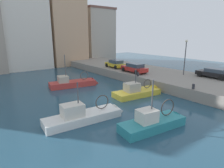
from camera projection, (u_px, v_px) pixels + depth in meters
name	position (u px, v px, depth m)	size (l,w,h in m)	color
water_surface	(102.00, 99.00, 20.33)	(80.00, 80.00, 0.00)	navy
quay_wall	(169.00, 79.00, 26.98)	(9.00, 56.00, 1.20)	gray
fishing_boat_teal	(156.00, 126.00, 14.11)	(6.07, 2.50, 4.47)	teal
fishing_boat_yellow	(139.00, 94.00, 21.68)	(6.39, 2.80, 3.92)	gold
fishing_boat_white	(87.00, 118.00, 15.32)	(7.10, 2.45, 4.02)	white
fishing_boat_red	(75.00, 85.00, 25.55)	(6.93, 3.06, 5.09)	#BC3833
parked_car_red	(134.00, 68.00, 28.31)	(2.16, 4.48, 1.36)	red
parked_car_yellow	(115.00, 64.00, 32.42)	(2.20, 4.14, 1.32)	gold
parked_car_black	(214.00, 73.00, 24.79)	(1.91, 4.14, 1.23)	black
mooring_bollard_south	(193.00, 86.00, 19.71)	(0.28, 0.28, 0.55)	#2D2D33
mooring_bollard_mid	(138.00, 74.00, 25.84)	(0.28, 0.28, 0.55)	#2D2D33
quay_streetlamp	(186.00, 51.00, 25.92)	(0.36, 0.36, 4.83)	#38383D
waterfront_building_west	(63.00, 9.00, 41.62)	(8.05, 7.99, 24.13)	tan
waterfront_building_central	(16.00, 6.00, 35.40)	(10.75, 6.51, 23.56)	silver
waterfront_building_east	(96.00, 35.00, 49.66)	(7.72, 8.01, 13.19)	#B2A899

